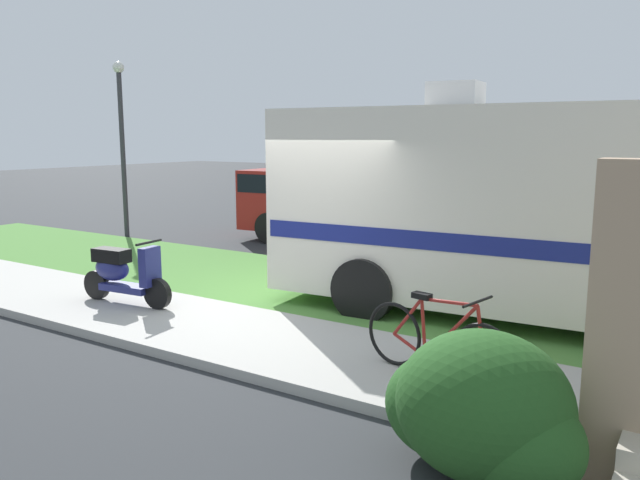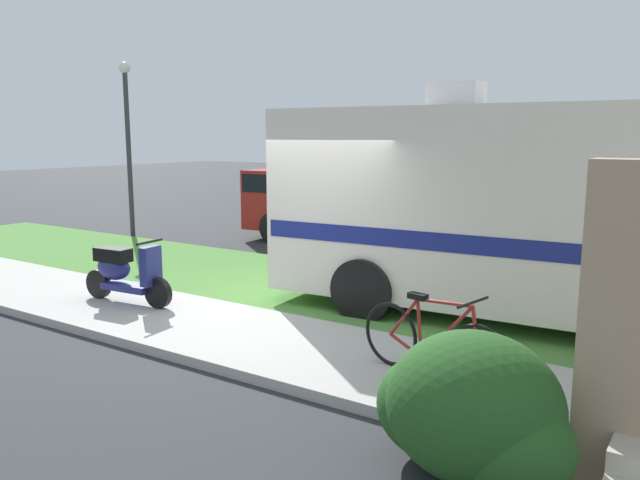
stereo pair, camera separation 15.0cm
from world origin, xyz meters
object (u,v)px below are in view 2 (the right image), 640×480
object	(u,v)px
pickup_truck_near	(334,203)
street_lamp_post	(128,132)
bicycle	(432,342)
scooter	(124,272)
motorhome_rv	(536,205)

from	to	relation	value
pickup_truck_near	street_lamp_post	bearing A→B (deg)	-155.35
bicycle	street_lamp_post	world-z (taller)	street_lamp_post
scooter	street_lamp_post	bearing A→B (deg)	139.33
motorhome_rv	bicycle	xyz separation A→B (m)	(-0.19, -2.93, -1.13)
pickup_truck_near	street_lamp_post	size ratio (longest dim) A/B	1.20
bicycle	street_lamp_post	xyz separation A→B (m)	(-10.41, 4.89, 2.13)
scooter	bicycle	size ratio (longest dim) A/B	0.94
pickup_truck_near	street_lamp_post	xyz separation A→B (m)	(-4.75, -2.18, 1.70)
pickup_truck_near	street_lamp_post	world-z (taller)	street_lamp_post
scooter	pickup_truck_near	world-z (taller)	pickup_truck_near
motorhome_rv	scooter	bearing A→B (deg)	-152.29
scooter	pickup_truck_near	distance (m)	6.90
scooter	street_lamp_post	xyz separation A→B (m)	(-5.44, 4.67, 2.06)
scooter	street_lamp_post	size ratio (longest dim) A/B	0.37
motorhome_rv	street_lamp_post	bearing A→B (deg)	169.50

